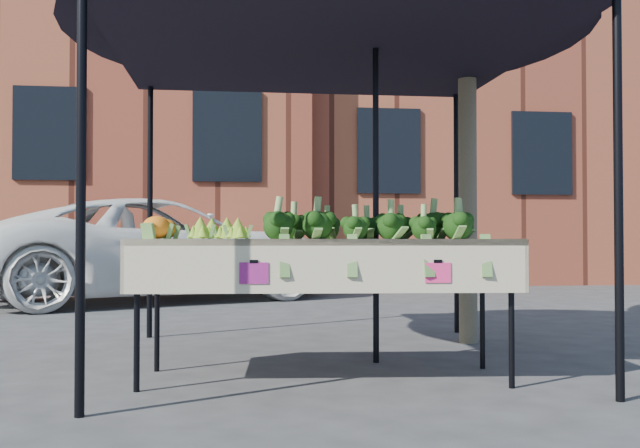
{
  "coord_description": "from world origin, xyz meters",
  "views": [
    {
      "loc": [
        -0.35,
        -4.44,
        0.9
      ],
      "look_at": [
        0.22,
        0.26,
        1.0
      ],
      "focal_mm": 39.59,
      "sensor_mm": 36.0,
      "label": 1
    }
  ],
  "objects_px": {
    "table": "(324,309)",
    "vehicle": "(160,120)",
    "street_tree": "(467,80)",
    "canopy": "(327,175)"
  },
  "relations": [
    {
      "from": "table",
      "to": "vehicle",
      "type": "height_order",
      "value": "vehicle"
    },
    {
      "from": "vehicle",
      "to": "street_tree",
      "type": "distance_m",
      "value": 5.62
    },
    {
      "from": "table",
      "to": "street_tree",
      "type": "xyz_separation_m",
      "value": [
        1.44,
        1.44,
        1.84
      ]
    },
    {
      "from": "table",
      "to": "canopy",
      "type": "height_order",
      "value": "canopy"
    },
    {
      "from": "vehicle",
      "to": "street_tree",
      "type": "height_order",
      "value": "vehicle"
    },
    {
      "from": "canopy",
      "to": "street_tree",
      "type": "relative_size",
      "value": 0.69
    },
    {
      "from": "canopy",
      "to": "vehicle",
      "type": "xyz_separation_m",
      "value": [
        -1.79,
        5.45,
        1.29
      ]
    },
    {
      "from": "table",
      "to": "canopy",
      "type": "bearing_deg",
      "value": 80.73
    },
    {
      "from": "vehicle",
      "to": "street_tree",
      "type": "bearing_deg",
      "value": -170.86
    },
    {
      "from": "table",
      "to": "street_tree",
      "type": "bearing_deg",
      "value": 44.8
    }
  ]
}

